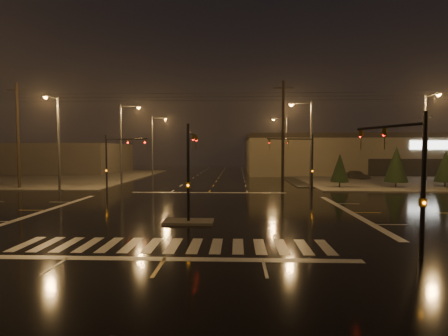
# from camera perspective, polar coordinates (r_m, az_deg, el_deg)

# --- Properties ---
(ground) EXTENTS (140.00, 140.00, 0.00)m
(ground) POSITION_cam_1_polar(r_m,az_deg,el_deg) (25.44, -4.56, -7.07)
(ground) COLOR black
(ground) RESTS_ON ground
(sidewalk_ne) EXTENTS (36.00, 36.00, 0.12)m
(sidewalk_ne) POSITION_cam_1_polar(r_m,az_deg,el_deg) (61.33, 28.35, -1.46)
(sidewalk_ne) COLOR #43403C
(sidewalk_ne) RESTS_ON ground
(sidewalk_nw) EXTENTS (36.00, 36.00, 0.12)m
(sidewalk_nw) POSITION_cam_1_polar(r_m,az_deg,el_deg) (64.16, -28.74, -1.29)
(sidewalk_nw) COLOR #43403C
(sidewalk_nw) RESTS_ON ground
(median_island) EXTENTS (3.00, 1.60, 0.15)m
(median_island) POSITION_cam_1_polar(r_m,az_deg,el_deg) (21.53, -5.82, -8.72)
(median_island) COLOR #43403C
(median_island) RESTS_ON ground
(crosswalk) EXTENTS (15.00, 2.60, 0.01)m
(crosswalk) POSITION_cam_1_polar(r_m,az_deg,el_deg) (16.75, -8.26, -12.40)
(crosswalk) COLOR beige
(crosswalk) RESTS_ON ground
(stop_bar_near) EXTENTS (16.00, 0.50, 0.01)m
(stop_bar_near) POSITION_cam_1_polar(r_m,az_deg,el_deg) (14.86, -9.70, -14.42)
(stop_bar_near) COLOR beige
(stop_bar_near) RESTS_ON ground
(stop_bar_far) EXTENTS (16.00, 0.50, 0.01)m
(stop_bar_far) POSITION_cam_1_polar(r_m,az_deg,el_deg) (36.27, -2.52, -4.03)
(stop_bar_far) COLOR beige
(stop_bar_far) RESTS_ON ground
(retail_building) EXTENTS (60.20, 28.30, 7.20)m
(retail_building) POSITION_cam_1_polar(r_m,az_deg,el_deg) (77.77, 26.54, 2.24)
(retail_building) COLOR #69604B
(retail_building) RESTS_ON ground
(commercial_block) EXTENTS (30.00, 18.00, 5.60)m
(commercial_block) POSITION_cam_1_polar(r_m,az_deg,el_deg) (76.91, -27.40, 1.44)
(commercial_block) COLOR #433F3B
(commercial_block) RESTS_ON ground
(signal_mast_median) EXTENTS (0.25, 4.59, 6.00)m
(signal_mast_median) POSITION_cam_1_polar(r_m,az_deg,el_deg) (22.01, -5.54, 1.18)
(signal_mast_median) COLOR black
(signal_mast_median) RESTS_ON ground
(signal_mast_ne) EXTENTS (4.84, 1.86, 6.00)m
(signal_mast_ne) POSITION_cam_1_polar(r_m,az_deg,el_deg) (35.62, 12.77, 1.88)
(signal_mast_ne) COLOR black
(signal_mast_ne) RESTS_ON ground
(signal_mast_nw) EXTENTS (4.84, 1.86, 6.00)m
(signal_mast_nw) POSITION_cam_1_polar(r_m,az_deg,el_deg) (37.17, -17.41, 1.86)
(signal_mast_nw) COLOR black
(signal_mast_nw) RESTS_ON ground
(signal_mast_se) EXTENTS (1.55, 3.87, 6.00)m
(signal_mast_se) POSITION_cam_1_polar(r_m,az_deg,el_deg) (16.80, 27.83, 0.15)
(signal_mast_se) COLOR black
(signal_mast_se) RESTS_ON ground
(streetlight_1) EXTENTS (2.77, 0.32, 10.00)m
(streetlight_1) POSITION_cam_1_polar(r_m,az_deg,el_deg) (45.17, -16.12, 4.61)
(streetlight_1) COLOR #38383A
(streetlight_1) RESTS_ON ground
(streetlight_2) EXTENTS (2.77, 0.32, 10.00)m
(streetlight_2) POSITION_cam_1_polar(r_m,az_deg,el_deg) (60.56, -11.35, 4.23)
(streetlight_2) COLOR #38383A
(streetlight_2) RESTS_ON ground
(streetlight_3) EXTENTS (2.77, 0.32, 10.00)m
(streetlight_3) POSITION_cam_1_polar(r_m,az_deg,el_deg) (41.72, 13.61, 4.78)
(streetlight_3) COLOR #38383A
(streetlight_3) RESTS_ON ground
(streetlight_4) EXTENTS (2.77, 0.32, 10.00)m
(streetlight_4) POSITION_cam_1_polar(r_m,az_deg,el_deg) (61.44, 9.91, 4.22)
(streetlight_4) COLOR #38383A
(streetlight_4) RESTS_ON ground
(streetlight_5) EXTENTS (0.32, 2.77, 10.00)m
(streetlight_5) POSITION_cam_1_polar(r_m,az_deg,el_deg) (40.76, -25.62, 4.62)
(streetlight_5) COLOR #38383A
(streetlight_5) RESTS_ON ground
(streetlight_6) EXTENTS (0.32, 2.77, 10.00)m
(streetlight_6) POSITION_cam_1_polar(r_m,az_deg,el_deg) (40.80, 30.11, 4.50)
(streetlight_6) COLOR #38383A
(streetlight_6) RESTS_ON ground
(utility_pole_0) EXTENTS (2.20, 0.32, 12.00)m
(utility_pole_0) POSITION_cam_1_polar(r_m,az_deg,el_deg) (46.23, -30.61, 4.67)
(utility_pole_0) COLOR black
(utility_pole_0) RESTS_ON ground
(utility_pole_1) EXTENTS (2.20, 0.32, 12.00)m
(utility_pole_1) POSITION_cam_1_polar(r_m,az_deg,el_deg) (39.24, 9.61, 5.42)
(utility_pole_1) COLOR black
(utility_pole_1) RESTS_ON ground
(conifer_0) EXTENTS (2.11, 2.11, 3.99)m
(conifer_0) POSITION_cam_1_polar(r_m,az_deg,el_deg) (42.78, 18.38, 0.03)
(conifer_0) COLOR black
(conifer_0) RESTS_ON ground
(conifer_1) EXTENTS (2.65, 2.65, 4.84)m
(conifer_1) POSITION_cam_1_polar(r_m,az_deg,el_deg) (45.12, 26.30, 0.56)
(conifer_1) COLOR black
(conifer_1) RESTS_ON ground
(conifer_2) EXTENTS (2.35, 2.35, 4.38)m
(conifer_2) POSITION_cam_1_polar(r_m,az_deg,el_deg) (48.05, 32.45, 0.26)
(conifer_2) COLOR black
(conifer_2) RESTS_ON ground
(car_parked) EXTENTS (3.38, 4.35, 1.39)m
(car_parked) POSITION_cam_1_polar(r_m,az_deg,el_deg) (55.76, 20.89, -1.06)
(car_parked) COLOR black
(car_parked) RESTS_ON ground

